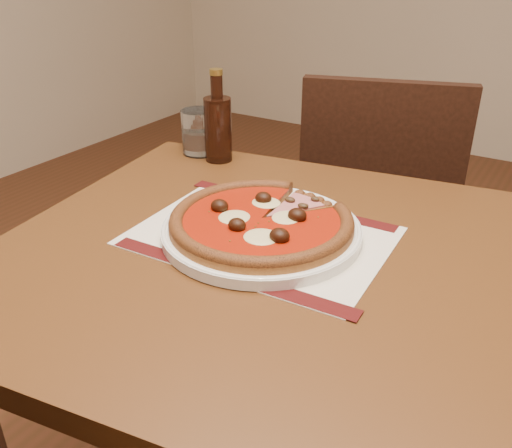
{
  "coord_description": "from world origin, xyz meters",
  "views": [
    {
      "loc": [
        0.26,
        -0.49,
        1.19
      ],
      "look_at": [
        -0.16,
        0.18,
        0.78
      ],
      "focal_mm": 38.0,
      "sensor_mm": 36.0,
      "label": 1
    }
  ],
  "objects_px": {
    "table": "(250,296)",
    "plate": "(261,231)",
    "water_glass": "(200,132)",
    "bottle": "(218,126)",
    "pizza": "(261,220)",
    "chair_far": "(376,205)"
  },
  "relations": [
    {
      "from": "water_glass",
      "to": "chair_far",
      "type": "bearing_deg",
      "value": 55.87
    },
    {
      "from": "bottle",
      "to": "water_glass",
      "type": "bearing_deg",
      "value": 166.1
    },
    {
      "from": "chair_far",
      "to": "plate",
      "type": "relative_size",
      "value": 2.68
    },
    {
      "from": "plate",
      "to": "bottle",
      "type": "bearing_deg",
      "value": 136.29
    },
    {
      "from": "table",
      "to": "water_glass",
      "type": "relative_size",
      "value": 8.99
    },
    {
      "from": "water_glass",
      "to": "bottle",
      "type": "distance_m",
      "value": 0.07
    },
    {
      "from": "plate",
      "to": "water_glass",
      "type": "distance_m",
      "value": 0.44
    },
    {
      "from": "table",
      "to": "plate",
      "type": "relative_size",
      "value": 2.73
    },
    {
      "from": "chair_far",
      "to": "water_glass",
      "type": "distance_m",
      "value": 0.6
    },
    {
      "from": "table",
      "to": "water_glass",
      "type": "xyz_separation_m",
      "value": [
        -0.34,
        0.31,
        0.15
      ]
    },
    {
      "from": "pizza",
      "to": "water_glass",
      "type": "xyz_separation_m",
      "value": [
        -0.34,
        0.28,
        0.02
      ]
    },
    {
      "from": "pizza",
      "to": "bottle",
      "type": "xyz_separation_m",
      "value": [
        -0.27,
        0.26,
        0.05
      ]
    },
    {
      "from": "plate",
      "to": "water_glass",
      "type": "height_order",
      "value": "water_glass"
    },
    {
      "from": "plate",
      "to": "bottle",
      "type": "height_order",
      "value": "bottle"
    },
    {
      "from": "pizza",
      "to": "bottle",
      "type": "relative_size",
      "value": 1.51
    },
    {
      "from": "table",
      "to": "chair_far",
      "type": "xyz_separation_m",
      "value": [
        -0.04,
        0.75,
        -0.14
      ]
    },
    {
      "from": "bottle",
      "to": "pizza",
      "type": "bearing_deg",
      "value": -43.73
    },
    {
      "from": "pizza",
      "to": "water_glass",
      "type": "height_order",
      "value": "water_glass"
    },
    {
      "from": "bottle",
      "to": "table",
      "type": "bearing_deg",
      "value": -47.45
    },
    {
      "from": "table",
      "to": "plate",
      "type": "distance_m",
      "value": 0.12
    },
    {
      "from": "chair_far",
      "to": "water_glass",
      "type": "bearing_deg",
      "value": 38.43
    },
    {
      "from": "water_glass",
      "to": "bottle",
      "type": "xyz_separation_m",
      "value": [
        0.06,
        -0.02,
        0.03
      ]
    }
  ]
}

